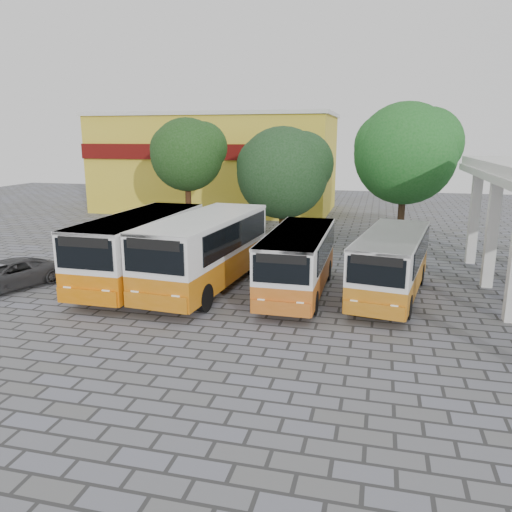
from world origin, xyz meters
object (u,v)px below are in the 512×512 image
(bus_centre_left, at_px, (206,247))
(bus_centre_right, at_px, (298,258))
(parked_car, at_px, (7,275))
(bus_far_right, at_px, (391,261))
(bus_far_left, at_px, (141,245))

(bus_centre_left, distance_m, bus_centre_right, 3.96)
(bus_centre_left, height_order, parked_car, bus_centre_left)
(bus_centre_right, xyz_separation_m, bus_far_right, (3.70, 0.50, -0.01))
(bus_far_left, xyz_separation_m, bus_centre_left, (2.98, 0.08, 0.03))
(bus_far_left, relative_size, bus_centre_left, 0.97)
(bus_far_right, bearing_deg, bus_centre_left, -166.35)
(bus_centre_right, bearing_deg, bus_far_right, 7.68)
(bus_far_left, xyz_separation_m, parked_car, (-5.25, -2.14, -1.16))
(bus_far_right, bearing_deg, bus_far_left, -167.16)
(bus_far_right, height_order, parked_car, bus_far_right)
(bus_far_left, distance_m, bus_centre_left, 2.98)
(bus_centre_left, relative_size, parked_car, 2.00)
(bus_centre_right, height_order, parked_car, bus_centre_right)
(parked_car, bearing_deg, bus_far_right, 31.22)
(bus_centre_right, distance_m, bus_far_right, 3.73)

